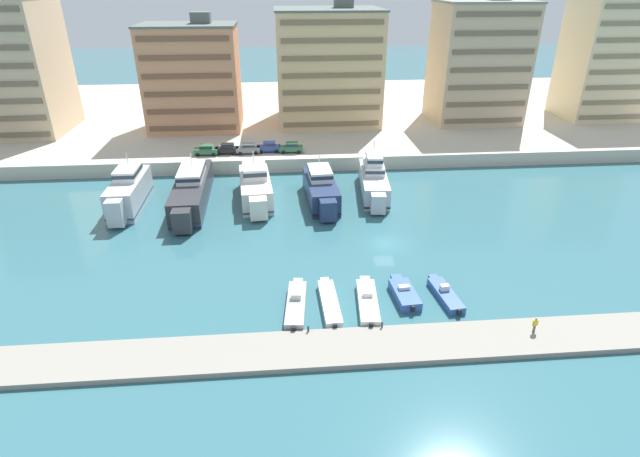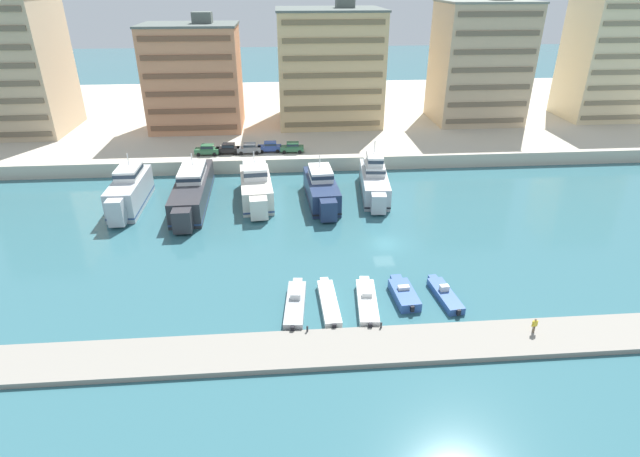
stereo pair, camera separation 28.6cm
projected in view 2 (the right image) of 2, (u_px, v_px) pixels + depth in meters
name	position (u px, v px, depth m)	size (l,w,h in m)	color
ground_plane	(385.00, 244.00, 62.45)	(400.00, 400.00, 0.00)	#336670
quay_promenade	(334.00, 114.00, 116.76)	(180.00, 70.00, 2.35)	beige
pier_dock	(427.00, 344.00, 45.07)	(120.00, 5.07, 0.52)	gray
yacht_silver_far_left	(129.00, 191.00, 71.59)	(3.89, 15.05, 7.45)	silver
yacht_charcoal_left	(192.00, 190.00, 73.02)	(4.72, 21.33, 6.70)	#333338
yacht_ivory_mid_left	(256.00, 187.00, 73.93)	(5.44, 15.70, 6.93)	silver
yacht_navy_center_left	(322.00, 189.00, 73.38)	(4.73, 15.32, 6.62)	navy
yacht_silver_center	(374.00, 180.00, 76.18)	(5.14, 16.76, 7.74)	silver
motorboat_grey_far_left	(295.00, 304.00, 50.04)	(2.57, 8.63, 1.56)	#9EA3A8
motorboat_white_left	(329.00, 303.00, 50.43)	(1.85, 8.51, 0.88)	white
motorboat_white_mid_left	(367.00, 302.00, 50.47)	(2.54, 8.55, 1.41)	white
motorboat_blue_center_left	(404.00, 294.00, 51.72)	(2.46, 6.22, 1.36)	#33569E
motorboat_blue_center	(445.00, 295.00, 51.75)	(2.32, 7.01, 1.36)	#33569E
car_green_far_left	(207.00, 149.00, 85.99)	(4.17, 2.07, 1.80)	#2D6642
car_black_left	(228.00, 148.00, 86.58)	(4.18, 2.09, 1.80)	black
car_grey_mid_left	(249.00, 148.00, 86.68)	(4.12, 1.95, 1.80)	slate
car_blue_center_left	(270.00, 146.00, 87.46)	(4.11, 1.93, 1.80)	#28428E
car_green_center	(292.00, 147.00, 87.17)	(4.16, 2.05, 1.80)	#2D6642
apartment_block_far_left	(16.00, 66.00, 94.53)	(16.28, 16.84, 26.76)	#C6AD89
apartment_block_left	(194.00, 77.00, 97.95)	(18.15, 13.32, 21.78)	tan
apartment_block_mid_left	(329.00, 67.00, 102.01)	(20.99, 17.65, 24.19)	#E0BC84
apartment_block_center_left	(479.00, 63.00, 102.16)	(17.81, 14.38, 25.52)	#C6AD89
apartment_block_center	(608.00, 58.00, 104.40)	(15.31, 13.27, 26.54)	beige
pedestrian_near_edge	(535.00, 324.00, 45.65)	(0.60, 0.27, 1.56)	#7A6B56
bollard_west	(307.00, 328.00, 46.08)	(0.20, 0.20, 0.61)	#2D2D33
bollard_west_mid	(381.00, 325.00, 46.57)	(0.20, 0.20, 0.61)	#2D2D33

